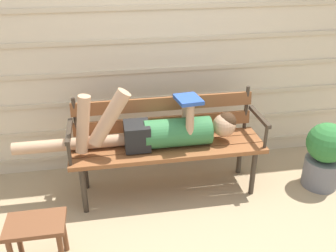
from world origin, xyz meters
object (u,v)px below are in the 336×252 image
park_bench (167,138)px  reclining_person (157,130)px  footstool (37,232)px  potted_plant (325,154)px

park_bench → reclining_person: (-0.09, -0.07, 0.11)m
reclining_person → park_bench: bearing=36.0°
reclining_person → footstool: reclining_person is taller
reclining_person → footstool: 1.15m
park_bench → footstool: size_ratio=4.21×
park_bench → reclining_person: size_ratio=0.89×
footstool → potted_plant: potted_plant is taller
footstool → potted_plant: 2.37m
reclining_person → potted_plant: 1.46m
potted_plant → park_bench: bearing=171.1°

